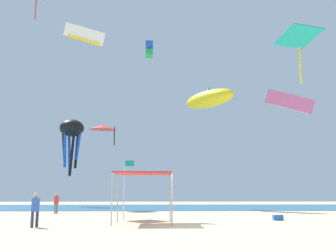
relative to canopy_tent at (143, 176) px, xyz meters
The scene contains 14 objects.
ground 3.93m from the canopy_tent, 35.77° to the right, with size 110.00×110.00×0.10m, color beige.
ocean_strip 24.04m from the canopy_tent, 84.17° to the left, with size 110.00×19.94×0.03m, color #28608C.
canopy_tent is the anchor object (origin of this frame).
person_near_tent 12.56m from the canopy_tent, 125.47° to the left, with size 0.38×0.41×1.59m.
person_leftmost 5.58m from the canopy_tent, 156.92° to the right, with size 0.38×0.38×1.58m.
banner_flag 3.21m from the canopy_tent, 112.10° to the left, with size 0.61×0.06×3.55m.
cooler_box 8.48m from the canopy_tent, 15.98° to the left, with size 0.57×0.37×0.35m.
kite_diamond_teal 12.25m from the canopy_tent, ahead, with size 2.67×2.64×3.15m.
kite_parafoil_white 14.30m from the canopy_tent, 124.42° to the left, with size 3.47×1.15×2.16m.
kite_octopus_black 28.62m from the canopy_tent, 111.05° to the left, with size 3.35×3.35×7.04m.
kite_box_blue 31.06m from the canopy_tent, 90.94° to the left, with size 0.98×1.14×2.16m.
kite_inflatable_yellow 20.06m from the canopy_tent, 70.55° to the left, with size 5.78×6.17×2.49m.
kite_delta_red 18.34m from the canopy_tent, 105.75° to the left, with size 3.08×3.09×2.17m.
kite_parafoil_pink 27.87m from the canopy_tent, 52.91° to the left, with size 5.17×2.77×3.40m.
Camera 1 is at (-1.66, -18.22, 1.55)m, focal length 39.72 mm.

